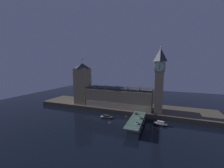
{
  "coord_description": "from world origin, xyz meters",
  "views": [
    {
      "loc": [
        51.29,
        -125.04,
        55.03
      ],
      "look_at": [
        -4.55,
        20.0,
        34.85
      ],
      "focal_mm": 22.0,
      "sensor_mm": 36.0,
      "label": 1
    }
  ],
  "objects_px": {
    "victoria_tower": "(83,83)",
    "street_lamp_near": "(126,119)",
    "car_southbound_lead": "(137,123)",
    "car_northbound_lead": "(136,113)",
    "boat_downstream": "(161,124)",
    "pedestrian_mid_walk": "(142,118)",
    "street_lamp_far": "(134,109)",
    "car_southbound_trail": "(140,118)",
    "pedestrian_far_rail": "(134,113)",
    "boat_upstream": "(106,117)",
    "clock_tower": "(159,79)"
  },
  "relations": [
    {
      "from": "victoria_tower",
      "to": "car_southbound_trail",
      "type": "xyz_separation_m",
      "value": [
        82.06,
        -32.62,
        -24.38
      ]
    },
    {
      "from": "pedestrian_mid_walk",
      "to": "boat_upstream",
      "type": "bearing_deg",
      "value": 168.51
    },
    {
      "from": "car_northbound_lead",
      "to": "boat_downstream",
      "type": "relative_size",
      "value": 0.29
    },
    {
      "from": "victoria_tower",
      "to": "street_lamp_near",
      "type": "distance_m",
      "value": 91.35
    },
    {
      "from": "car_southbound_lead",
      "to": "boat_upstream",
      "type": "height_order",
      "value": "car_southbound_lead"
    },
    {
      "from": "street_lamp_near",
      "to": "car_southbound_lead",
      "type": "bearing_deg",
      "value": 26.43
    },
    {
      "from": "car_northbound_lead",
      "to": "street_lamp_near",
      "type": "distance_m",
      "value": 28.02
    },
    {
      "from": "car_northbound_lead",
      "to": "boat_upstream",
      "type": "bearing_deg",
      "value": -172.59
    },
    {
      "from": "street_lamp_far",
      "to": "street_lamp_near",
      "type": "bearing_deg",
      "value": -90.0
    },
    {
      "from": "clock_tower",
      "to": "pedestrian_mid_walk",
      "type": "relative_size",
      "value": 39.37
    },
    {
      "from": "pedestrian_mid_walk",
      "to": "pedestrian_far_rail",
      "type": "height_order",
      "value": "pedestrian_mid_walk"
    },
    {
      "from": "pedestrian_mid_walk",
      "to": "street_lamp_far",
      "type": "distance_m",
      "value": 17.91
    },
    {
      "from": "street_lamp_far",
      "to": "victoria_tower",
      "type": "bearing_deg",
      "value": 164.52
    },
    {
      "from": "clock_tower",
      "to": "car_southbound_lead",
      "type": "relative_size",
      "value": 16.88
    },
    {
      "from": "clock_tower",
      "to": "car_northbound_lead",
      "type": "height_order",
      "value": "clock_tower"
    },
    {
      "from": "car_southbound_lead",
      "to": "pedestrian_far_rail",
      "type": "xyz_separation_m",
      "value": [
        -7.93,
        23.7,
        0.29
      ]
    },
    {
      "from": "clock_tower",
      "to": "street_lamp_far",
      "type": "height_order",
      "value": "clock_tower"
    },
    {
      "from": "pedestrian_far_rail",
      "to": "boat_downstream",
      "type": "bearing_deg",
      "value": -5.59
    },
    {
      "from": "car_northbound_lead",
      "to": "street_lamp_near",
      "type": "bearing_deg",
      "value": -96.3
    },
    {
      "from": "pedestrian_mid_walk",
      "to": "street_lamp_far",
      "type": "xyz_separation_m",
      "value": [
        -10.97,
        13.81,
        3.13
      ]
    },
    {
      "from": "street_lamp_far",
      "to": "boat_upstream",
      "type": "height_order",
      "value": "street_lamp_far"
    },
    {
      "from": "car_northbound_lead",
      "to": "car_southbound_trail",
      "type": "height_order",
      "value": "car_southbound_trail"
    },
    {
      "from": "car_northbound_lead",
      "to": "car_southbound_lead",
      "type": "xyz_separation_m",
      "value": [
        5.29,
        -23.44,
        -0.03
      ]
    },
    {
      "from": "car_southbound_trail",
      "to": "street_lamp_near",
      "type": "relative_size",
      "value": 0.6
    },
    {
      "from": "clock_tower",
      "to": "car_southbound_lead",
      "type": "height_order",
      "value": "clock_tower"
    },
    {
      "from": "car_northbound_lead",
      "to": "boat_downstream",
      "type": "bearing_deg",
      "value": -5.59
    },
    {
      "from": "car_northbound_lead",
      "to": "boat_upstream",
      "type": "xyz_separation_m",
      "value": [
        -31.0,
        -4.03,
        -6.58
      ]
    },
    {
      "from": "car_northbound_lead",
      "to": "pedestrian_mid_walk",
      "type": "xyz_separation_m",
      "value": [
        7.93,
        -11.95,
        0.29
      ]
    },
    {
      "from": "pedestrian_mid_walk",
      "to": "boat_upstream",
      "type": "height_order",
      "value": "pedestrian_mid_walk"
    },
    {
      "from": "victoria_tower",
      "to": "boat_upstream",
      "type": "xyz_separation_m",
      "value": [
        45.77,
        -26.31,
        -31.05
      ]
    },
    {
      "from": "pedestrian_far_rail",
      "to": "boat_upstream",
      "type": "relative_size",
      "value": 0.12
    },
    {
      "from": "boat_upstream",
      "to": "pedestrian_mid_walk",
      "type": "bearing_deg",
      "value": -11.49
    },
    {
      "from": "car_southbound_trail",
      "to": "street_lamp_near",
      "type": "bearing_deg",
      "value": -115.78
    },
    {
      "from": "victoria_tower",
      "to": "car_southbound_lead",
      "type": "height_order",
      "value": "victoria_tower"
    },
    {
      "from": "pedestrian_far_rail",
      "to": "boat_upstream",
      "type": "height_order",
      "value": "pedestrian_far_rail"
    },
    {
      "from": "clock_tower",
      "to": "street_lamp_far",
      "type": "distance_m",
      "value": 41.91
    },
    {
      "from": "car_northbound_lead",
      "to": "boat_downstream",
      "type": "height_order",
      "value": "car_northbound_lead"
    },
    {
      "from": "car_southbound_lead",
      "to": "street_lamp_far",
      "type": "xyz_separation_m",
      "value": [
        -8.33,
        25.3,
        3.45
      ]
    },
    {
      "from": "pedestrian_far_rail",
      "to": "street_lamp_near",
      "type": "bearing_deg",
      "value": -90.82
    },
    {
      "from": "car_southbound_trail",
      "to": "pedestrian_mid_walk",
      "type": "distance_m",
      "value": 3.1
    },
    {
      "from": "car_northbound_lead",
      "to": "street_lamp_far",
      "type": "distance_m",
      "value": 4.94
    },
    {
      "from": "victoria_tower",
      "to": "street_lamp_near",
      "type": "bearing_deg",
      "value": -34.07
    },
    {
      "from": "car_southbound_lead",
      "to": "car_northbound_lead",
      "type": "bearing_deg",
      "value": 102.71
    },
    {
      "from": "car_northbound_lead",
      "to": "pedestrian_mid_walk",
      "type": "bearing_deg",
      "value": -56.43
    },
    {
      "from": "clock_tower",
      "to": "victoria_tower",
      "type": "height_order",
      "value": "clock_tower"
    },
    {
      "from": "car_northbound_lead",
      "to": "boat_upstream",
      "type": "relative_size",
      "value": 0.27
    },
    {
      "from": "clock_tower",
      "to": "pedestrian_far_rail",
      "type": "distance_m",
      "value": 44.71
    },
    {
      "from": "street_lamp_near",
      "to": "boat_downstream",
      "type": "relative_size",
      "value": 0.51
    },
    {
      "from": "clock_tower",
      "to": "boat_downstream",
      "type": "xyz_separation_m",
      "value": [
        3.47,
        -20.19,
        -40.82
      ]
    },
    {
      "from": "victoria_tower",
      "to": "pedestrian_far_rail",
      "type": "bearing_deg",
      "value": -16.55
    }
  ]
}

